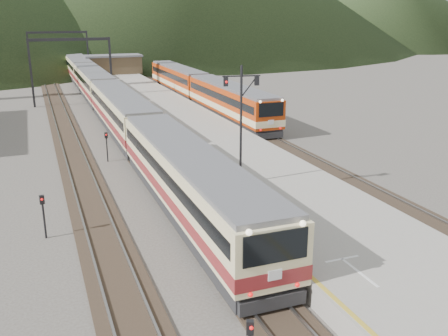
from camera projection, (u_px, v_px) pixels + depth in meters
name	position (u px, v px, depth m)	size (l,w,h in m)	color
track_main	(119.00, 127.00, 48.93)	(2.60, 200.00, 0.23)	black
track_far	(66.00, 131.00, 47.23)	(2.60, 200.00, 0.23)	black
track_second	(228.00, 119.00, 52.85)	(2.60, 200.00, 0.23)	black
platform	(179.00, 123.00, 48.93)	(8.00, 100.00, 1.00)	gray
gantry_near	(71.00, 58.00, 59.70)	(9.55, 0.25, 8.00)	black
gantry_far	(58.00, 46.00, 82.01)	(9.55, 0.25, 8.00)	black
station_shed	(113.00, 64.00, 84.00)	(9.40, 4.40, 3.10)	#4D3E29
main_train	(105.00, 94.00, 55.69)	(3.10, 84.79, 3.78)	beige
second_train	(201.00, 89.00, 60.40)	(2.84, 38.72, 3.47)	#A7330A
signal_mast	(241.00, 113.00, 28.68)	(2.18, 0.53, 6.98)	black
short_signal_b	(107.00, 143.00, 37.39)	(0.24, 0.18, 2.27)	black
short_signal_c	(43.00, 211.00, 24.51)	(0.25, 0.20, 2.27)	black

